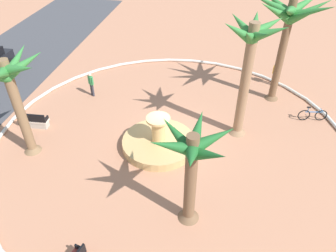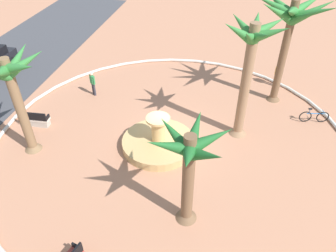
{
  "view_description": "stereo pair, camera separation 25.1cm",
  "coord_description": "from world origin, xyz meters",
  "px_view_note": "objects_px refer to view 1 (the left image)",
  "views": [
    {
      "loc": [
        -13.48,
        -2.21,
        11.32
      ],
      "look_at": [
        -0.24,
        0.17,
        1.0
      ],
      "focal_mm": 34.3,
      "sensor_mm": 36.0,
      "label": 1
    },
    {
      "loc": [
        -13.43,
        -2.46,
        11.32
      ],
      "look_at": [
        -0.24,
        0.17,
        1.0
      ],
      "focal_mm": 34.3,
      "sensor_mm": 36.0,
      "label": 2
    }
  ],
  "objects_px": {
    "palm_tree_mid_plaza": "(10,83)",
    "person_cyclist_helmet": "(275,72)",
    "palm_tree_near_fountain": "(290,20)",
    "palm_tree_far_side": "(192,159)",
    "bicycle_red_frame": "(312,115)",
    "palm_tree_by_curb": "(250,56)",
    "bench_east": "(35,122)",
    "person_cyclist_photo": "(91,83)",
    "fountain": "(159,142)"
  },
  "relations": [
    {
      "from": "bicycle_red_frame",
      "to": "person_cyclist_photo",
      "type": "bearing_deg",
      "value": 88.6
    },
    {
      "from": "bicycle_red_frame",
      "to": "person_cyclist_helmet",
      "type": "height_order",
      "value": "person_cyclist_helmet"
    },
    {
      "from": "palm_tree_mid_plaza",
      "to": "bicycle_red_frame",
      "type": "xyz_separation_m",
      "value": [
        5.43,
        -14.87,
        -3.68
      ]
    },
    {
      "from": "palm_tree_by_curb",
      "to": "bench_east",
      "type": "distance_m",
      "value": 12.36
    },
    {
      "from": "palm_tree_near_fountain",
      "to": "person_cyclist_helmet",
      "type": "relative_size",
      "value": 3.9
    },
    {
      "from": "palm_tree_near_fountain",
      "to": "palm_tree_far_side",
      "type": "xyz_separation_m",
      "value": [
        -10.2,
        4.16,
        -1.82
      ]
    },
    {
      "from": "bicycle_red_frame",
      "to": "palm_tree_far_side",
      "type": "bearing_deg",
      "value": 142.41
    },
    {
      "from": "bench_east",
      "to": "person_cyclist_photo",
      "type": "height_order",
      "value": "person_cyclist_photo"
    },
    {
      "from": "palm_tree_near_fountain",
      "to": "bicycle_red_frame",
      "type": "bearing_deg",
      "value": -134.23
    },
    {
      "from": "fountain",
      "to": "bicycle_red_frame",
      "type": "relative_size",
      "value": 2.26
    },
    {
      "from": "palm_tree_by_curb",
      "to": "bicycle_red_frame",
      "type": "relative_size",
      "value": 3.84
    },
    {
      "from": "palm_tree_near_fountain",
      "to": "palm_tree_far_side",
      "type": "relative_size",
      "value": 1.39
    },
    {
      "from": "palm_tree_by_curb",
      "to": "fountain",
      "type": "bearing_deg",
      "value": 115.51
    },
    {
      "from": "palm_tree_by_curb",
      "to": "person_cyclist_photo",
      "type": "xyz_separation_m",
      "value": [
        2.28,
        9.44,
        -3.74
      ]
    },
    {
      "from": "fountain",
      "to": "bicycle_red_frame",
      "type": "height_order",
      "value": "fountain"
    },
    {
      "from": "fountain",
      "to": "person_cyclist_photo",
      "type": "height_order",
      "value": "fountain"
    },
    {
      "from": "palm_tree_by_curb",
      "to": "palm_tree_mid_plaza",
      "type": "xyz_separation_m",
      "value": [
        -3.49,
        10.59,
        -0.61
      ]
    },
    {
      "from": "fountain",
      "to": "bench_east",
      "type": "bearing_deg",
      "value": 86.62
    },
    {
      "from": "palm_tree_by_curb",
      "to": "palm_tree_far_side",
      "type": "bearing_deg",
      "value": 162.26
    },
    {
      "from": "palm_tree_near_fountain",
      "to": "palm_tree_by_curb",
      "type": "height_order",
      "value": "palm_tree_by_curb"
    },
    {
      "from": "palm_tree_near_fountain",
      "to": "bicycle_red_frame",
      "type": "distance_m",
      "value": 5.62
    },
    {
      "from": "bench_east",
      "to": "person_cyclist_photo",
      "type": "relative_size",
      "value": 0.98
    },
    {
      "from": "fountain",
      "to": "palm_tree_near_fountain",
      "type": "height_order",
      "value": "palm_tree_near_fountain"
    },
    {
      "from": "palm_tree_mid_plaza",
      "to": "person_cyclist_helmet",
      "type": "relative_size",
      "value": 3.26
    },
    {
      "from": "person_cyclist_photo",
      "to": "palm_tree_far_side",
      "type": "bearing_deg",
      "value": -138.68
    },
    {
      "from": "palm_tree_far_side",
      "to": "person_cyclist_photo",
      "type": "distance_m",
      "value": 11.55
    },
    {
      "from": "fountain",
      "to": "palm_tree_near_fountain",
      "type": "bearing_deg",
      "value": -46.58
    },
    {
      "from": "palm_tree_near_fountain",
      "to": "bench_east",
      "type": "bearing_deg",
      "value": 112.09
    },
    {
      "from": "palm_tree_by_curb",
      "to": "bicycle_red_frame",
      "type": "height_order",
      "value": "palm_tree_by_curb"
    },
    {
      "from": "palm_tree_near_fountain",
      "to": "bench_east",
      "type": "relative_size",
      "value": 4.05
    },
    {
      "from": "bench_east",
      "to": "person_cyclist_photo",
      "type": "xyz_separation_m",
      "value": [
        3.82,
        -2.03,
        0.58
      ]
    },
    {
      "from": "fountain",
      "to": "person_cyclist_helmet",
      "type": "distance_m",
      "value": 10.22
    },
    {
      "from": "bench_east",
      "to": "person_cyclist_helmet",
      "type": "xyz_separation_m",
      "value": [
        7.42,
        -13.84,
        0.6
      ]
    },
    {
      "from": "bicycle_red_frame",
      "to": "person_cyclist_photo",
      "type": "height_order",
      "value": "person_cyclist_photo"
    },
    {
      "from": "fountain",
      "to": "palm_tree_far_side",
      "type": "relative_size",
      "value": 0.82
    },
    {
      "from": "palm_tree_by_curb",
      "to": "bench_east",
      "type": "relative_size",
      "value": 4.05
    },
    {
      "from": "palm_tree_by_curb",
      "to": "person_cyclist_helmet",
      "type": "bearing_deg",
      "value": -21.92
    },
    {
      "from": "palm_tree_mid_plaza",
      "to": "person_cyclist_helmet",
      "type": "xyz_separation_m",
      "value": [
        9.37,
        -12.95,
        -3.12
      ]
    },
    {
      "from": "palm_tree_by_curb",
      "to": "palm_tree_far_side",
      "type": "relative_size",
      "value": 1.39
    },
    {
      "from": "bench_east",
      "to": "fountain",
      "type": "bearing_deg",
      "value": -93.38
    },
    {
      "from": "fountain",
      "to": "person_cyclist_helmet",
      "type": "bearing_deg",
      "value": -39.62
    },
    {
      "from": "palm_tree_mid_plaza",
      "to": "person_cyclist_helmet",
      "type": "bearing_deg",
      "value": -54.12
    },
    {
      "from": "fountain",
      "to": "palm_tree_far_side",
      "type": "bearing_deg",
      "value": -153.08
    },
    {
      "from": "palm_tree_far_side",
      "to": "person_cyclist_helmet",
      "type": "relative_size",
      "value": 2.8
    },
    {
      "from": "palm_tree_near_fountain",
      "to": "bench_east",
      "type": "distance_m",
      "value": 15.5
    },
    {
      "from": "palm_tree_far_side",
      "to": "palm_tree_near_fountain",
      "type": "bearing_deg",
      "value": -22.18
    },
    {
      "from": "palm_tree_near_fountain",
      "to": "palm_tree_by_curb",
      "type": "xyz_separation_m",
      "value": [
        -4.0,
        2.18,
        -0.5
      ]
    },
    {
      "from": "palm_tree_near_fountain",
      "to": "person_cyclist_helmet",
      "type": "distance_m",
      "value": 4.63
    },
    {
      "from": "bicycle_red_frame",
      "to": "palm_tree_near_fountain",
      "type": "bearing_deg",
      "value": 45.77
    },
    {
      "from": "palm_tree_near_fountain",
      "to": "person_cyclist_photo",
      "type": "xyz_separation_m",
      "value": [
        -1.72,
        11.62,
        -4.24
      ]
    }
  ]
}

